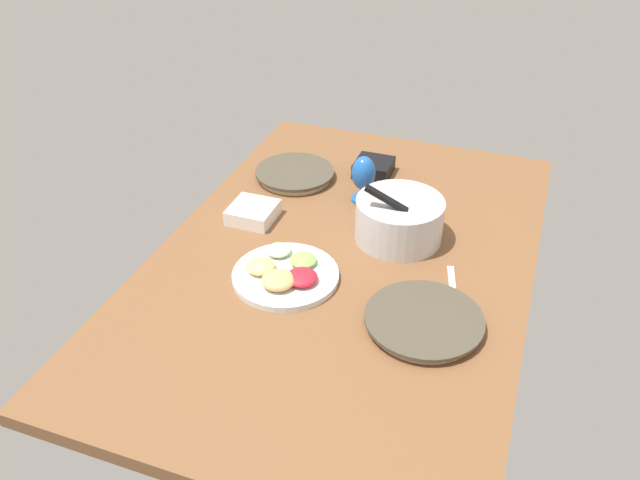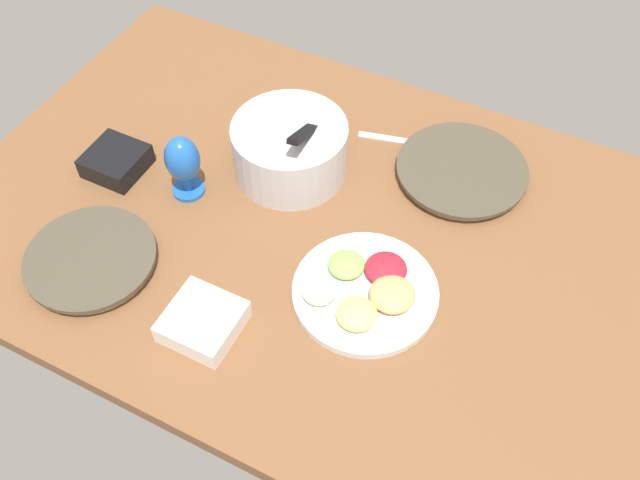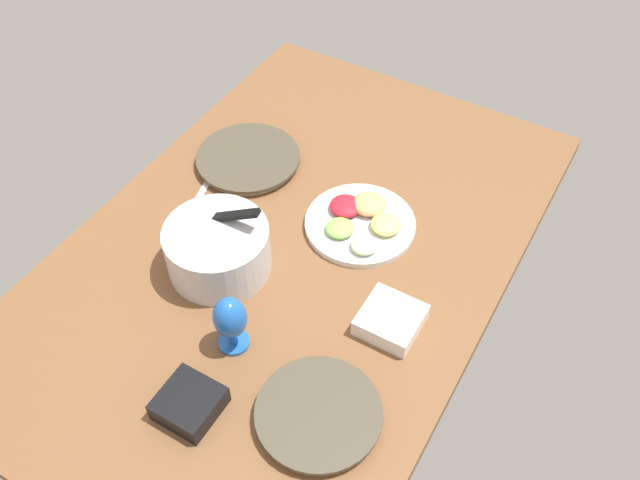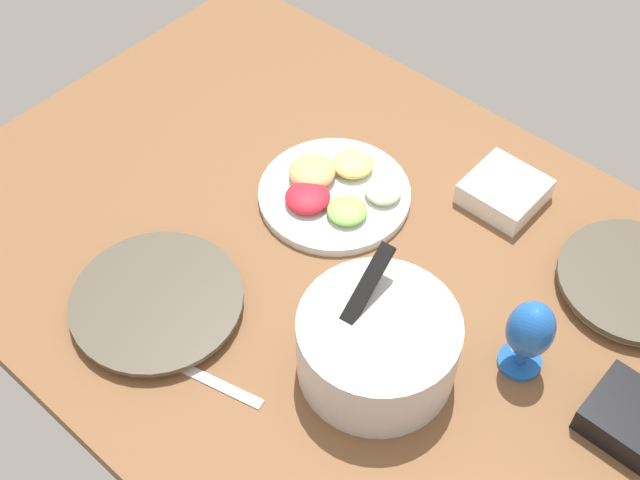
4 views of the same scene
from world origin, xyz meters
TOP-DOWN VIEW (x-y plane):
  - ground_plane at (0.00, 0.00)cm, footprint 160.00×104.00cm
  - dinner_plate_left at (-37.64, -30.09)cm, footprint 26.83×26.83cm
  - dinner_plate_right at (21.39, 27.72)cm, footprint 29.68×29.68cm
  - mixing_bowl at (-14.02, 12.11)cm, footprint 25.65×25.65cm
  - fruit_platter at (15.60, -11.84)cm, footprint 29.09×29.09cm
  - hurricane_glass_blue at (-31.23, -4.03)cm, footprint 7.60×7.60cm
  - square_bowl_white at (-9.00, -32.59)cm, footprint 13.54×13.54cm
  - square_bowl_black at (-49.48, -5.62)cm, footprint 12.34×12.34cm
  - fork_by_right_plate at (3.69, 31.68)cm, footprint 17.90×6.08cm

SIDE VIEW (x-z plane):
  - ground_plane at x=0.00cm, z-range -4.00..0.00cm
  - fork_by_right_plate at x=3.69cm, z-range 0.00..0.60cm
  - dinner_plate_right at x=21.39cm, z-range 0.05..2.74cm
  - dinner_plate_left at x=-37.64cm, z-range 0.06..3.01cm
  - fruit_platter at x=15.60cm, z-range -0.81..4.41cm
  - square_bowl_white at x=-9.00cm, z-range 0.26..4.93cm
  - square_bowl_black at x=-49.48cm, z-range 0.28..5.28cm
  - mixing_bowl at x=-14.02cm, z-range -2.69..16.51cm
  - hurricane_glass_blue at x=-31.23cm, z-range 1.35..17.00cm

